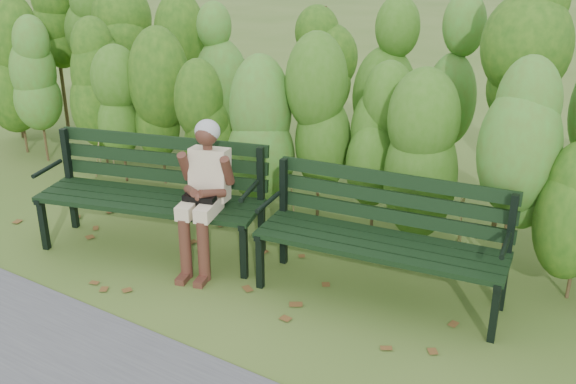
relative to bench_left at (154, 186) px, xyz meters
The scene contains 6 objects.
ground 1.42m from the bench_left, ahead, with size 80.00×80.00×0.00m, color #3C5B1D.
hedge_band 2.25m from the bench_left, 53.20° to the left, with size 11.04×1.67×2.42m.
leaf_litter 1.53m from the bench_left, 10.86° to the right, with size 5.93×2.18×0.01m.
bench_left is the anchor object (origin of this frame).
bench_right 2.13m from the bench_left, ahead, with size 2.01×0.90×0.97m.
seated_woman 0.62m from the bench_left, ahead, with size 0.51×0.73×1.28m.
Camera 1 is at (2.71, -3.94, 2.87)m, focal length 42.00 mm.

